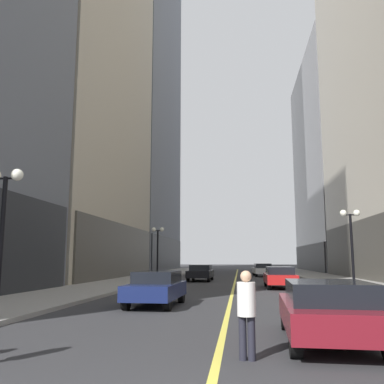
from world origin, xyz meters
TOP-DOWN VIEW (x-y plane):
  - ground_plane at (0.00, 35.00)m, footprint 200.00×200.00m
  - sidewalk_left at (-8.25, 35.00)m, footprint 4.50×78.00m
  - sidewalk_right at (8.25, 35.00)m, footprint 4.50×78.00m
  - lane_centre_stripe at (0.00, 35.00)m, footprint 0.16×70.00m
  - building_left_far at (-18.02, 60.00)m, footprint 15.23×26.00m
  - building_right_far at (18.31, 60.00)m, footprint 15.83×26.00m
  - car_maroon at (2.33, 6.03)m, footprint 2.10×4.59m
  - car_navy at (-2.81, 12.67)m, footprint 1.87×4.11m
  - car_red at (2.87, 23.24)m, footprint 1.79×4.62m
  - car_black at (-2.82, 31.39)m, footprint 1.92×4.79m
  - car_white at (2.75, 41.41)m, footprint 2.04×4.80m
  - pedestrian_in_white_shirt at (0.54, 4.29)m, footprint 0.38×0.38m
  - street_lamp_left_near at (-6.40, 7.78)m, footprint 1.06×0.36m
  - street_lamp_left_far at (-6.40, 31.00)m, footprint 1.06×0.36m
  - street_lamp_right_mid at (6.40, 19.65)m, footprint 1.06×0.36m

SIDE VIEW (x-z plane):
  - ground_plane at x=0.00m, z-range 0.00..0.00m
  - lane_centre_stripe at x=0.00m, z-range 0.00..0.01m
  - sidewalk_left at x=-8.25m, z-range 0.00..0.15m
  - sidewalk_right at x=8.25m, z-range 0.00..0.15m
  - car_navy at x=-2.81m, z-range 0.06..1.38m
  - car_red at x=2.87m, z-range 0.06..1.38m
  - car_maroon at x=2.33m, z-range 0.06..1.38m
  - car_white at x=2.75m, z-range 0.06..1.38m
  - car_black at x=-2.82m, z-range 0.06..1.38m
  - pedestrian_in_white_shirt at x=0.54m, z-range 0.12..1.71m
  - street_lamp_left_near at x=-6.40m, z-range 1.04..5.47m
  - street_lamp_left_far at x=-6.40m, z-range 1.04..5.47m
  - street_lamp_right_mid at x=6.40m, z-range 1.04..5.47m
  - building_right_far at x=18.31m, z-range -0.05..31.95m
  - building_left_far at x=-18.02m, z-range -0.07..70.52m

